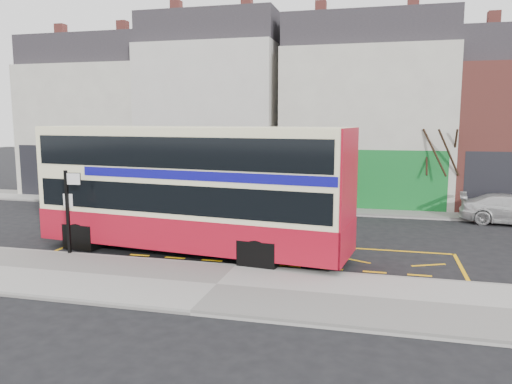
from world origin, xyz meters
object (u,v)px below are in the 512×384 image
(bus_stop_post, at_px, (69,204))
(car_grey, at_px, (279,202))
(double_decker_bus, at_px, (191,188))
(street_tree_left, at_px, (73,129))
(street_tree_right, at_px, (441,140))
(car_silver, at_px, (84,195))

(bus_stop_post, distance_m, car_grey, 10.55)
(double_decker_bus, relative_size, street_tree_left, 1.90)
(car_grey, xyz_separation_m, street_tree_left, (-13.85, 3.85, 3.39))
(double_decker_bus, distance_m, street_tree_right, 13.78)
(bus_stop_post, xyz_separation_m, street_tree_right, (13.16, 11.57, 1.84))
(car_silver, bearing_deg, car_grey, -95.70)
(bus_stop_post, relative_size, car_silver, 0.65)
(car_silver, height_order, street_tree_left, street_tree_left)
(bus_stop_post, height_order, street_tree_left, street_tree_left)
(car_silver, bearing_deg, double_decker_bus, -135.93)
(car_silver, relative_size, street_tree_left, 0.73)
(bus_stop_post, distance_m, car_silver, 10.05)
(car_grey, bearing_deg, double_decker_bus, 155.55)
(bus_stop_post, xyz_separation_m, street_tree_left, (-8.34, 12.78, 2.24))
(double_decker_bus, xyz_separation_m, street_tree_right, (9.28, 10.09, 1.37))
(car_grey, xyz_separation_m, street_tree_right, (7.65, 2.64, 2.99))
(bus_stop_post, distance_m, street_tree_left, 15.43)
(double_decker_bus, distance_m, car_grey, 7.79)
(street_tree_left, bearing_deg, bus_stop_post, -56.87)
(car_silver, distance_m, street_tree_left, 6.28)
(bus_stop_post, bearing_deg, car_silver, 116.83)
(bus_stop_post, relative_size, street_tree_right, 0.53)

